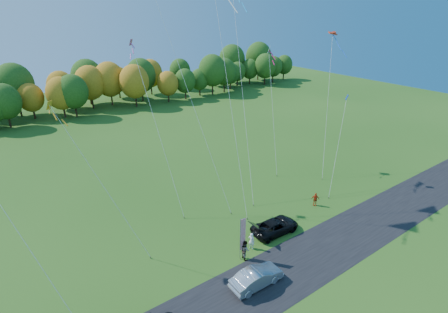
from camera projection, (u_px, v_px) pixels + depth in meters
ground at (261, 244)px, 33.14m from camera, size 160.00×160.00×0.00m
asphalt_strip at (291, 268)px, 30.16m from camera, size 90.00×6.00×0.01m
tree_line at (89, 112)px, 74.08m from camera, size 116.00×12.00×10.00m
black_suv at (275, 226)px, 34.67m from camera, size 5.12×2.54×1.39m
silver_sedan at (257, 277)px, 28.07m from camera, size 4.63×1.68×1.52m
person_tailgate_a at (251, 241)px, 32.28m from camera, size 0.59×0.71×1.68m
person_tailgate_b at (245, 250)px, 30.99m from camera, size 0.85×1.01×1.84m
person_east at (315, 199)px, 39.32m from camera, size 0.93×0.90×1.56m
feather_flag at (242, 234)px, 30.31m from camera, size 0.56×0.12×4.25m
kite_delta_blue at (184, 80)px, 35.01m from camera, size 6.11×11.36×28.94m
kite_parafoil_orange at (242, 90)px, 40.42m from camera, size 7.04×11.99×24.04m
kite_delta_red at (229, 93)px, 36.20m from camera, size 3.61×10.51×25.40m
kite_parafoil_rainbow at (328, 105)px, 45.79m from camera, size 7.59×6.34×17.98m
kite_diamond_yellow at (103, 186)px, 29.16m from camera, size 5.49×5.80×14.43m
kite_diamond_green at (28, 247)px, 23.85m from camera, size 3.86×6.73×11.74m
kite_diamond_white at (273, 113)px, 45.69m from camera, size 2.91×5.85×16.42m
kite_diamond_pink at (158, 131)px, 36.23m from camera, size 1.58×8.10×18.06m
kite_diamond_blue_low at (338, 146)px, 41.62m from camera, size 6.13×3.87×11.25m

